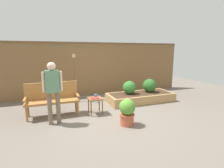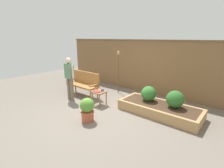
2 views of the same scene
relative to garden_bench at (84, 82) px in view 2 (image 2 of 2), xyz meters
name	(u,v)px [view 2 (image 2 of 2)]	position (x,y,z in m)	size (l,w,h in m)	color
ground_plane	(100,111)	(1.53, -0.68, -0.54)	(14.00, 14.00, 0.00)	#70665B
fence_back	(143,66)	(1.53, 1.92, 0.55)	(8.40, 0.14, 2.16)	brown
garden_bench	(84,82)	(0.00, 0.00, 0.00)	(1.44, 0.48, 0.94)	#A87038
side_table	(99,94)	(1.16, -0.33, -0.15)	(0.40, 0.40, 0.48)	olive
cup_on_table	(103,90)	(1.21, -0.23, -0.02)	(0.12, 0.09, 0.08)	teal
book_on_table	(97,91)	(1.13, -0.39, -0.05)	(0.23, 0.18, 0.02)	#B2332D
potted_boxwood	(87,109)	(1.70, -1.36, -0.19)	(0.40, 0.40, 0.66)	#B75638
raised_planter_bed	(159,109)	(3.03, 0.32, -0.39)	(2.40, 1.00, 0.30)	#AD8451
shrub_near_bench	(148,94)	(2.62, 0.39, -0.01)	(0.47, 0.47, 0.47)	brown
shrub_far_corner	(175,99)	(3.45, 0.39, 0.00)	(0.49, 0.49, 0.49)	brown
tiki_torch	(118,65)	(0.81, 1.16, 0.63)	(0.10, 0.10, 1.72)	brown
person_by_bench	(70,75)	(0.02, -0.66, 0.39)	(0.47, 0.20, 1.56)	#70604C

